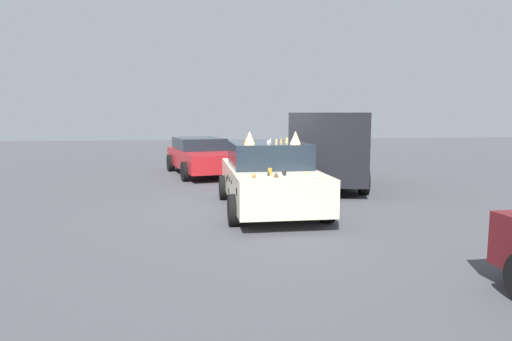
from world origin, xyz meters
name	(u,v)px	position (x,y,z in m)	size (l,w,h in m)	color
ground_plane	(269,209)	(0.00, 0.00, 0.00)	(60.00, 60.00, 0.00)	#47474C
art_car_decorated	(269,176)	(0.03, 0.00, 0.75)	(4.46, 2.10, 1.80)	beige
parked_van_row_back_center	(322,145)	(3.22, -2.23, 1.23)	(5.33, 3.12, 2.20)	black
parked_sedan_far_right	(201,156)	(6.38, 1.35, 0.68)	(4.84, 2.67, 1.32)	red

